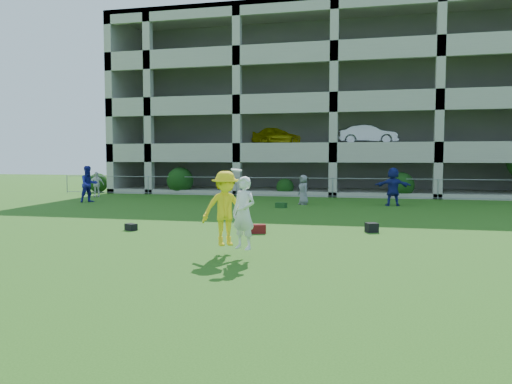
% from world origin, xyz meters
% --- Properties ---
extents(ground, '(100.00, 100.00, 0.00)m').
position_xyz_m(ground, '(0.00, 0.00, 0.00)').
color(ground, '#235114').
rests_on(ground, ground).
extents(bystander_a, '(1.15, 1.20, 1.95)m').
position_xyz_m(bystander_a, '(-12.46, 12.73, 0.97)').
color(bystander_a, navy).
rests_on(bystander_a, ground).
extents(bystander_b, '(0.97, 0.73, 1.52)m').
position_xyz_m(bystander_b, '(-14.02, 16.08, 0.76)').
color(bystander_b, white).
rests_on(bystander_b, ground).
extents(bystander_c, '(0.82, 0.88, 1.51)m').
position_xyz_m(bystander_c, '(-1.09, 14.09, 0.76)').
color(bystander_c, slate).
rests_on(bystander_c, ground).
extents(bystander_d, '(1.80, 0.66, 1.91)m').
position_xyz_m(bystander_d, '(3.33, 14.48, 0.96)').
color(bystander_d, navy).
rests_on(bystander_d, ground).
extents(bag_red_a, '(0.62, 0.46, 0.28)m').
position_xyz_m(bag_red_a, '(-1.22, 4.17, 0.14)').
color(bag_red_a, '#58100F').
rests_on(bag_red_a, ground).
extents(bag_black_b, '(0.47, 0.41, 0.22)m').
position_xyz_m(bag_black_b, '(-5.43, 3.85, 0.11)').
color(bag_black_b, black).
rests_on(bag_black_b, ground).
extents(crate_d, '(0.46, 0.46, 0.30)m').
position_xyz_m(crate_d, '(2.33, 5.24, 0.15)').
color(crate_d, black).
rests_on(crate_d, ground).
extents(bag_green_g, '(0.57, 0.44, 0.25)m').
position_xyz_m(bag_green_g, '(-1.90, 12.19, 0.12)').
color(bag_green_g, '#173814').
rests_on(bag_green_g, ground).
extents(frisbee_contest, '(1.67, 1.46, 1.93)m').
position_xyz_m(frisbee_contest, '(-1.08, 0.56, 1.14)').
color(frisbee_contest, yellow).
rests_on(frisbee_contest, ground).
extents(parking_garage, '(30.00, 14.00, 12.00)m').
position_xyz_m(parking_garage, '(-0.00, 27.70, 6.01)').
color(parking_garage, '#9E998C').
rests_on(parking_garage, ground).
extents(fence, '(36.06, 0.06, 1.20)m').
position_xyz_m(fence, '(0.00, 19.00, 0.61)').
color(fence, gray).
rests_on(fence, ground).
extents(shrub_row, '(34.38, 2.52, 3.50)m').
position_xyz_m(shrub_row, '(4.59, 19.70, 1.51)').
color(shrub_row, '#163D11').
rests_on(shrub_row, ground).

